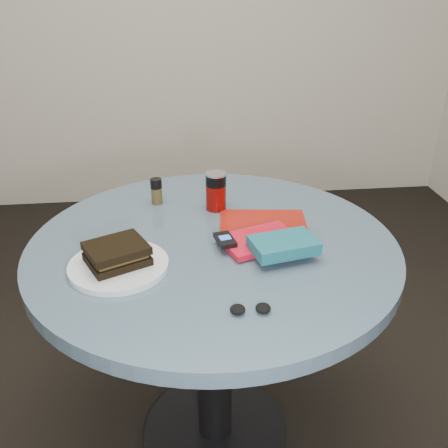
{
  "coord_description": "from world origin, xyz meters",
  "views": [
    {
      "loc": [
        -0.1,
        -1.18,
        1.41
      ],
      "look_at": [
        0.03,
        0.0,
        0.8
      ],
      "focal_mm": 40.0,
      "sensor_mm": 36.0,
      "label": 1
    }
  ],
  "objects": [
    {
      "name": "ground",
      "position": [
        0.0,
        0.0,
        0.0
      ],
      "size": [
        4.0,
        4.0,
        0.0
      ],
      "primitive_type": "plane",
      "color": "black",
      "rests_on": "ground"
    },
    {
      "name": "table",
      "position": [
        0.0,
        0.0,
        0.59
      ],
      "size": [
        1.0,
        1.0,
        0.75
      ],
      "color": "black",
      "rests_on": "ground"
    },
    {
      "name": "plate",
      "position": [
        -0.24,
        -0.11,
        0.76
      ],
      "size": [
        0.25,
        0.25,
        0.02
      ],
      "primitive_type": "cylinder",
      "rotation": [
        0.0,
        0.0,
        -0.01
      ],
      "color": "silver",
      "rests_on": "table"
    },
    {
      "name": "sandwich",
      "position": [
        -0.25,
        -0.11,
        0.79
      ],
      "size": [
        0.18,
        0.17,
        0.05
      ],
      "color": "black",
      "rests_on": "plate"
    },
    {
      "name": "soda_can",
      "position": [
        0.03,
        0.2,
        0.81
      ],
      "size": [
        0.06,
        0.06,
        0.12
      ],
      "color": "#720805",
      "rests_on": "table"
    },
    {
      "name": "pepper_grinder",
      "position": [
        -0.15,
        0.26,
        0.79
      ],
      "size": [
        0.05,
        0.05,
        0.08
      ],
      "color": "#43381C",
      "rests_on": "table"
    },
    {
      "name": "magazine",
      "position": [
        0.15,
        0.08,
        0.75
      ],
      "size": [
        0.27,
        0.22,
        0.0
      ],
      "primitive_type": "cube",
      "rotation": [
        0.0,
        0.0,
        -0.12
      ],
      "color": "maroon",
      "rests_on": "table"
    },
    {
      "name": "red_book",
      "position": [
        0.12,
        -0.03,
        0.76
      ],
      "size": [
        0.23,
        0.19,
        0.02
      ],
      "primitive_type": "cube",
      "rotation": [
        0.0,
        0.0,
        0.34
      ],
      "color": "red",
      "rests_on": "magazine"
    },
    {
      "name": "novel",
      "position": [
        0.17,
        -0.11,
        0.79
      ],
      "size": [
        0.18,
        0.14,
        0.03
      ],
      "primitive_type": "cube",
      "rotation": [
        0.0,
        0.0,
        0.22
      ],
      "color": "#155564",
      "rests_on": "red_book"
    },
    {
      "name": "mp3_player",
      "position": [
        0.03,
        -0.05,
        0.78
      ],
      "size": [
        0.06,
        0.08,
        0.01
      ],
      "color": "black",
      "rests_on": "red_book"
    },
    {
      "name": "headphones",
      "position": [
        0.05,
        -0.33,
        0.76
      ],
      "size": [
        0.09,
        0.04,
        0.02
      ],
      "color": "black",
      "rests_on": "table"
    }
  ]
}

